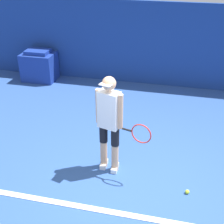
# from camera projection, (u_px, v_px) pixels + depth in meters

# --- Properties ---
(ground_plane) EXTENTS (24.00, 24.00, 0.00)m
(ground_plane) POSITION_uv_depth(u_px,v_px,m) (126.00, 193.00, 4.94)
(ground_plane) COLOR #2D5193
(back_wall) EXTENTS (24.00, 0.10, 2.21)m
(back_wall) POSITION_uv_depth(u_px,v_px,m) (159.00, 45.00, 8.17)
(back_wall) COLOR navy
(back_wall) RESTS_ON ground_plane
(court_baseline) EXTENTS (21.60, 0.10, 0.01)m
(court_baseline) POSITION_uv_depth(u_px,v_px,m) (120.00, 214.00, 4.57)
(court_baseline) COLOR white
(court_baseline) RESTS_ON ground_plane
(tennis_player) EXTENTS (0.95, 0.35, 1.73)m
(tennis_player) POSITION_uv_depth(u_px,v_px,m) (110.00, 121.00, 5.02)
(tennis_player) COLOR tan
(tennis_player) RESTS_ON ground_plane
(tennis_ball) EXTENTS (0.07, 0.07, 0.07)m
(tennis_ball) POSITION_uv_depth(u_px,v_px,m) (187.00, 192.00, 4.92)
(tennis_ball) COLOR #D1E533
(tennis_ball) RESTS_ON ground_plane
(covered_chair) EXTENTS (0.90, 0.68, 0.87)m
(covered_chair) POSITION_uv_depth(u_px,v_px,m) (39.00, 66.00, 8.78)
(covered_chair) COLOR navy
(covered_chair) RESTS_ON ground_plane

